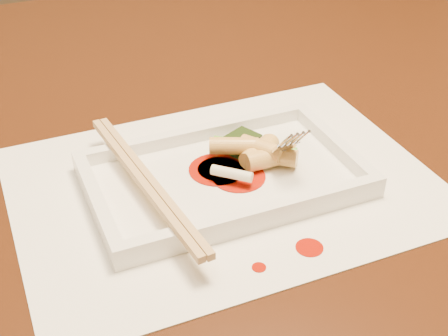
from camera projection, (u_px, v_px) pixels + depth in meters
name	position (u px, v px, depth m)	size (l,w,h in m)	color
table	(121.00, 195.00, 0.76)	(1.40, 0.90, 0.75)	black
placemat	(224.00, 184.00, 0.61)	(0.40, 0.30, 0.00)	white
sauce_splatter_a	(309.00, 248.00, 0.53)	(0.02, 0.02, 0.00)	#A01204
sauce_splatter_b	(259.00, 267.00, 0.51)	(0.01, 0.01, 0.00)	#A01204
plate_base	(224.00, 180.00, 0.60)	(0.26, 0.16, 0.01)	white
plate_rim_far	(196.00, 134.00, 0.65)	(0.26, 0.01, 0.01)	white
plate_rim_near	(257.00, 215.00, 0.54)	(0.26, 0.01, 0.01)	white
plate_rim_left	(97.00, 201.00, 0.56)	(0.01, 0.14, 0.01)	white
plate_rim_right	(335.00, 144.00, 0.64)	(0.01, 0.14, 0.01)	white
veg_piece	(240.00, 142.00, 0.64)	(0.04, 0.03, 0.01)	black
scallion_white	(232.00, 174.00, 0.59)	(0.01, 0.01, 0.04)	#EAEACC
scallion_green	(255.00, 146.00, 0.62)	(0.01, 0.01, 0.09)	#3EA019
chopstick_a	(141.00, 181.00, 0.57)	(0.01, 0.24, 0.01)	tan
chopstick_b	(150.00, 179.00, 0.57)	(0.01, 0.24, 0.01)	tan
fork	(284.00, 87.00, 0.60)	(0.09, 0.10, 0.14)	silver
sauce_blob_0	(239.00, 177.00, 0.60)	(0.05, 0.05, 0.00)	#A01204
sauce_blob_1	(220.00, 169.00, 0.61)	(0.04, 0.04, 0.00)	#A01204
sauce_blob_2	(217.00, 169.00, 0.61)	(0.06, 0.06, 0.00)	#A01204
rice_cake_0	(258.00, 152.00, 0.62)	(0.02, 0.02, 0.04)	#DCBC66
rice_cake_1	(264.00, 151.00, 0.62)	(0.02, 0.02, 0.04)	#DCBC66
rice_cake_2	(262.00, 148.00, 0.61)	(0.02, 0.02, 0.04)	#DCBC66
rice_cake_3	(265.00, 159.00, 0.61)	(0.02, 0.02, 0.04)	#DCBC66
rice_cake_4	(272.00, 155.00, 0.61)	(0.02, 0.02, 0.05)	#DCBC66
rice_cake_5	(234.00, 146.00, 0.62)	(0.02, 0.02, 0.05)	#DCBC66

